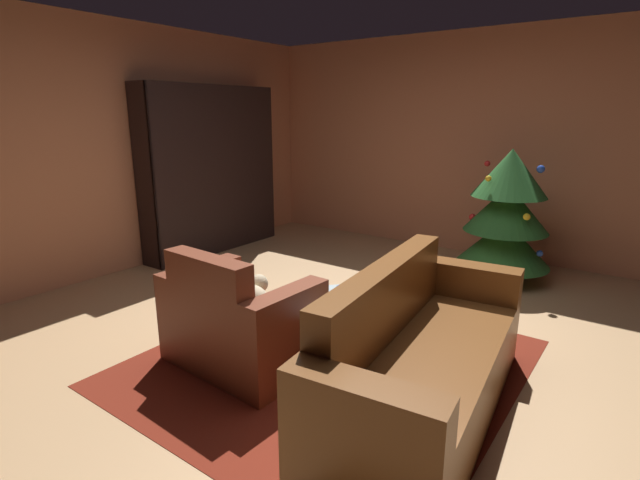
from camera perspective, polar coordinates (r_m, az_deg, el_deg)
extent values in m
plane|color=tan|center=(3.76, 2.30, -11.77)|extent=(7.10, 7.10, 0.00)
cube|color=tan|center=(6.09, 18.49, 10.62)|extent=(5.87, 0.06, 2.62)
cube|color=tan|center=(5.53, -23.86, 9.76)|extent=(0.06, 6.03, 2.62)
cube|color=maroon|center=(3.45, 1.15, -14.31)|extent=(2.36, 2.46, 0.01)
cube|color=black|center=(5.97, -11.83, 8.02)|extent=(0.03, 1.90, 2.01)
cube|color=black|center=(6.73, -6.80, 8.98)|extent=(0.33, 0.03, 2.01)
cube|color=black|center=(5.51, -20.14, 6.88)|extent=(0.33, 0.03, 2.01)
cube|color=black|center=(6.27, -12.30, -0.92)|extent=(0.31, 1.85, 0.03)
cube|color=black|center=(6.19, -12.47, 2.02)|extent=(0.31, 1.85, 0.03)
cube|color=black|center=(6.13, -12.64, 5.03)|extent=(0.31, 1.85, 0.02)
cube|color=black|center=(6.08, -12.82, 8.09)|extent=(0.31, 1.85, 0.02)
cube|color=black|center=(6.05, -13.00, 11.19)|extent=(0.31, 1.85, 0.02)
cube|color=black|center=(6.04, -13.19, 14.31)|extent=(0.31, 1.85, 0.02)
cube|color=black|center=(6.05, -13.38, 17.43)|extent=(0.31, 1.85, 0.02)
cube|color=black|center=(6.23, -13.37, 4.64)|extent=(0.05, 0.85, 0.53)
cube|color=black|center=(6.21, -13.21, 4.62)|extent=(0.03, 0.88, 0.56)
cube|color=#106E7F|center=(6.89, -7.34, 1.95)|extent=(0.16, 0.04, 0.26)
cube|color=#3D401F|center=(6.86, -7.56, 1.57)|extent=(0.17, 0.05, 0.19)
cube|color=#443820|center=(6.82, -7.91, 1.50)|extent=(0.16, 0.04, 0.19)
cube|color=purple|center=(6.78, -8.05, 1.58)|extent=(0.19, 0.03, 0.23)
cube|color=#B82030|center=(6.74, -8.10, 1.68)|extent=(0.24, 0.03, 0.27)
cube|color=red|center=(6.74, -8.51, 1.25)|extent=(0.18, 0.03, 0.18)
cube|color=#8F54A8|center=(6.69, -8.70, 1.41)|extent=(0.21, 0.04, 0.24)
cube|color=#58291B|center=(6.67, -8.95, 1.26)|extent=(0.21, 0.03, 0.22)
cube|color=#3D7C37|center=(6.64, -9.24, 1.16)|extent=(0.21, 0.05, 0.21)
cube|color=red|center=(6.71, -7.60, 10.08)|extent=(0.21, 0.05, 0.24)
cube|color=gold|center=(6.68, -7.99, 10.16)|extent=(0.17, 0.04, 0.27)
cube|color=#934C97|center=(6.65, -8.16, 10.19)|extent=(0.19, 0.03, 0.28)
cube|color=#1E538D|center=(6.62, -8.35, 9.97)|extent=(0.20, 0.04, 0.24)
cube|color=#186889|center=(6.59, -8.68, 9.99)|extent=(0.19, 0.04, 0.25)
cube|color=#58231B|center=(6.55, -8.83, 9.89)|extent=(0.23, 0.04, 0.23)
cube|color=gold|center=(6.53, -9.25, 9.89)|extent=(0.18, 0.03, 0.24)
cube|color=#2B3897|center=(6.49, -9.43, 9.88)|extent=(0.22, 0.04, 0.25)
cube|color=#A5AF8B|center=(6.72, -7.69, 12.68)|extent=(0.16, 0.04, 0.19)
cube|color=orange|center=(6.66, -7.74, 12.87)|extent=(0.23, 0.03, 0.24)
cube|color=#407C43|center=(6.65, -8.06, 12.56)|extent=(0.20, 0.04, 0.17)
cube|color=#B23930|center=(6.61, -8.34, 12.92)|extent=(0.20, 0.04, 0.26)
cube|color=#184F87|center=(6.59, -8.61, 12.63)|extent=(0.20, 0.03, 0.20)
cube|color=#53301A|center=(6.55, -8.70, 12.86)|extent=(0.23, 0.03, 0.25)
cube|color=#22549B|center=(6.69, -7.90, 15.86)|extent=(0.19, 0.03, 0.28)
cube|color=#2F7F4A|center=(6.65, -8.08, 15.76)|extent=(0.21, 0.04, 0.25)
cube|color=red|center=(6.61, -8.23, 15.59)|extent=(0.24, 0.04, 0.21)
cube|color=navy|center=(6.58, -8.64, 15.69)|extent=(0.21, 0.04, 0.24)
cube|color=#225096|center=(6.56, -9.02, 15.42)|extent=(0.18, 0.03, 0.18)
cube|color=#3B7B48|center=(6.51, -9.16, 15.79)|extent=(0.23, 0.04, 0.26)
cube|color=#4E372D|center=(6.50, -9.75, 15.67)|extent=(0.15, 0.05, 0.24)
cube|color=gold|center=(6.44, -9.81, 15.65)|extent=(0.23, 0.03, 0.24)
cube|color=brown|center=(6.41, -10.12, 15.64)|extent=(0.23, 0.05, 0.24)
cube|color=brown|center=(3.41, -9.25, -11.34)|extent=(0.72, 0.69, 0.38)
cube|color=brown|center=(3.10, -13.11, -5.94)|extent=(0.69, 0.18, 0.45)
cube|color=brown|center=(3.09, -3.96, -11.56)|extent=(0.19, 0.67, 0.63)
cube|color=brown|center=(3.66, -13.82, -7.58)|extent=(0.19, 0.67, 0.63)
ellipsoid|color=#C0AE89|center=(3.31, -8.16, -6.80)|extent=(0.29, 0.19, 0.18)
sphere|color=#C0AE89|center=(3.41, -7.28, -5.15)|extent=(0.13, 0.13, 0.13)
cube|color=brown|center=(2.90, 12.54, -15.96)|extent=(0.87, 1.63, 0.43)
cube|color=brown|center=(2.79, 7.61, -7.16)|extent=(0.32, 1.57, 0.43)
cube|color=brown|center=(2.16, 5.02, -24.05)|extent=(0.72, 0.26, 0.67)
cube|color=brown|center=(3.61, 16.88, -7.79)|extent=(0.72, 0.26, 0.67)
cylinder|color=black|center=(3.33, 6.40, -11.73)|extent=(0.04, 0.04, 0.40)
cylinder|color=black|center=(3.60, 3.15, -9.50)|extent=(0.04, 0.04, 0.40)
cylinder|color=black|center=(3.33, -0.04, -11.68)|extent=(0.04, 0.04, 0.40)
cylinder|color=silver|center=(3.33, 3.22, -7.70)|extent=(0.76, 0.76, 0.02)
cube|color=#BE391B|center=(3.32, 3.68, -7.43)|extent=(0.21, 0.12, 0.02)
cube|color=#4A7457|center=(3.32, 3.82, -7.07)|extent=(0.23, 0.18, 0.03)
cube|color=#357347|center=(3.31, 3.70, -6.65)|extent=(0.20, 0.19, 0.03)
cube|color=#DFC953|center=(3.29, 3.75, -6.34)|extent=(0.21, 0.13, 0.02)
cube|color=#E1BF4D|center=(3.28, 3.78, -6.05)|extent=(0.15, 0.15, 0.02)
cube|color=#36468C|center=(3.29, 3.79, -5.56)|extent=(0.15, 0.16, 0.03)
cylinder|color=#165B22|center=(3.29, 6.92, -5.89)|extent=(0.06, 0.06, 0.22)
cylinder|color=#165B22|center=(3.24, 7.00, -3.48)|extent=(0.02, 0.02, 0.08)
cylinder|color=brown|center=(5.37, 20.69, -3.50)|extent=(0.08, 0.08, 0.16)
cone|color=#29652A|center=(5.29, 21.01, -0.23)|extent=(0.93, 0.93, 0.48)
cone|color=#29652A|center=(5.21, 21.37, 3.56)|extent=(0.83, 0.83, 0.48)
cone|color=#29652A|center=(5.16, 21.75, 7.44)|extent=(0.73, 0.73, 0.48)
sphere|color=red|center=(5.31, 17.69, 2.63)|extent=(0.07, 0.07, 0.07)
sphere|color=red|center=(5.54, 18.30, 1.24)|extent=(0.07, 0.07, 0.07)
sphere|color=blue|center=(5.14, 24.68, -1.46)|extent=(0.06, 0.06, 0.06)
sphere|color=blue|center=(5.02, 24.79, 7.67)|extent=(0.07, 0.07, 0.07)
sphere|color=red|center=(5.33, 19.29, 8.58)|extent=(0.06, 0.06, 0.06)
sphere|color=yellow|center=(4.95, 19.40, 6.92)|extent=(0.06, 0.06, 0.06)
sphere|color=yellow|center=(4.94, 23.38, 2.56)|extent=(0.07, 0.07, 0.07)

